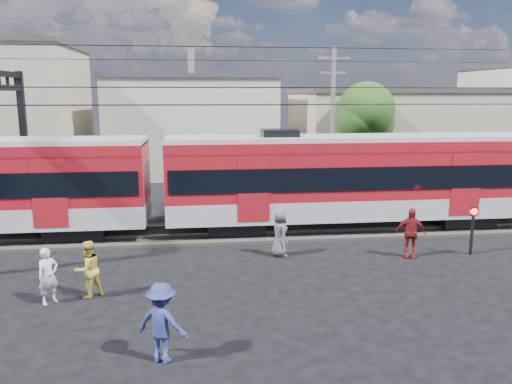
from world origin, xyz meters
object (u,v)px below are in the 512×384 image
crossing_signal (473,222)px  pedestrian_a (48,276)px  pedestrian_c (162,323)px  commuter_train (356,176)px

crossing_signal → pedestrian_a: bearing=-169.2°
crossing_signal → pedestrian_c: bearing=-149.8°
pedestrian_c → crossing_signal: pedestrian_c is taller
commuter_train → crossing_signal: (3.25, -3.97, -1.13)m
pedestrian_c → crossing_signal: (11.00, 6.40, 0.34)m
commuter_train → pedestrian_c: bearing=-126.8°
commuter_train → pedestrian_a: commuter_train is taller
commuter_train → pedestrian_a: (-11.22, -6.73, -1.58)m
pedestrian_a → crossing_signal: bearing=-31.3°
commuter_train → pedestrian_c: commuter_train is taller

